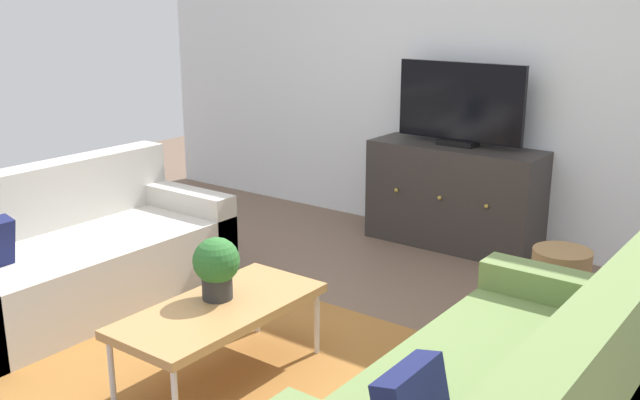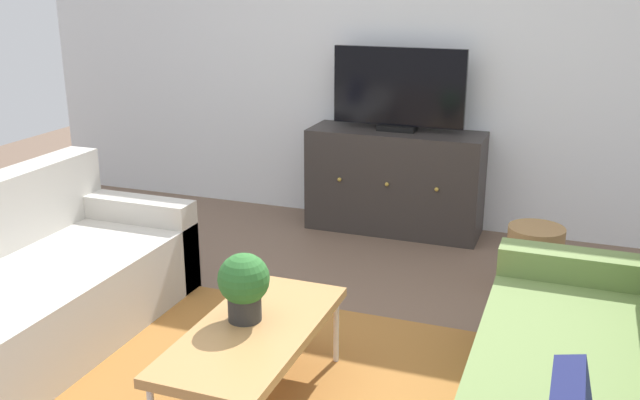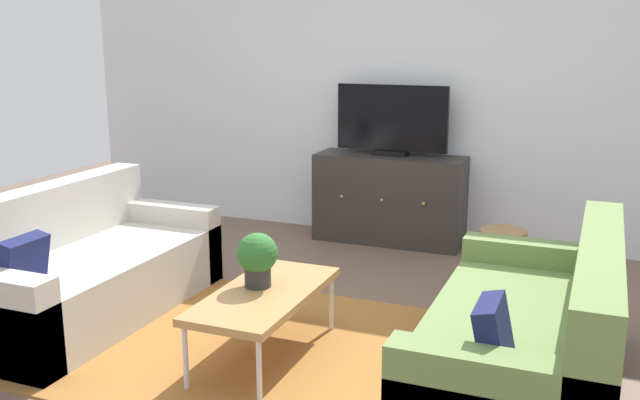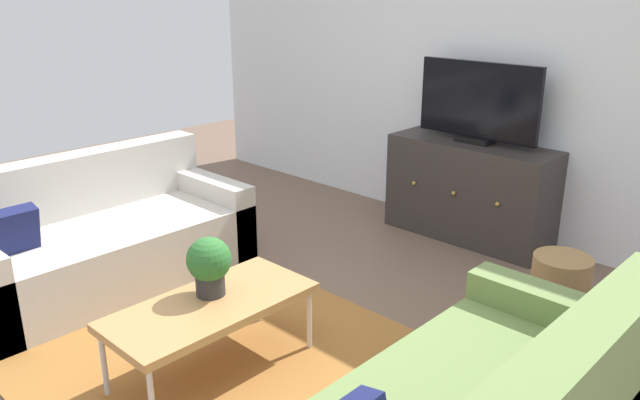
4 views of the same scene
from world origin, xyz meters
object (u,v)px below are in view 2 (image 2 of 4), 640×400
flat_screen_tv (399,90)px  wicker_basket (534,259)px  coffee_table (254,334)px  potted_plant (244,284)px  tv_console (395,181)px  couch_left_side (21,292)px

flat_screen_tv → wicker_basket: size_ratio=2.37×
coffee_table → wicker_basket: wicker_basket is taller
potted_plant → wicker_basket: bearing=56.1°
potted_plant → tv_console: 2.46m
couch_left_side → coffee_table: 1.43m
tv_console → wicker_basket: bearing=-35.5°
potted_plant → coffee_table: bearing=-38.5°
potted_plant → tv_console: size_ratio=0.24×
couch_left_side → flat_screen_tv: size_ratio=1.90×
couch_left_side → tv_console: size_ratio=1.43×
couch_left_side → tv_console: (1.39, 2.37, 0.11)m
couch_left_side → wicker_basket: size_ratio=4.48×
coffee_table → wicker_basket: bearing=58.6°
wicker_basket → flat_screen_tv: bearing=143.8°
couch_left_side → coffee_table: size_ratio=1.74×
potted_plant → wicker_basket: 2.06m
tv_console → potted_plant: bearing=-91.0°
tv_console → flat_screen_tv: (0.00, 0.02, 0.69)m
couch_left_side → tv_console: couch_left_side is taller
tv_console → wicker_basket: size_ratio=3.14×
potted_plant → tv_console: (0.04, 2.46, -0.19)m
flat_screen_tv → wicker_basket: bearing=-36.2°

